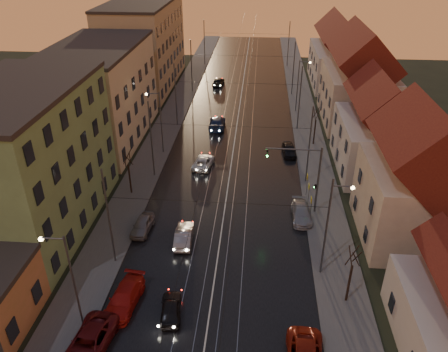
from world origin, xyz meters
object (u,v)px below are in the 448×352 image
(driving_car_2, at_px, (203,162))
(driving_car_3, at_px, (217,123))
(driving_car_0, at_px, (171,308))
(street_lamp_0, at_px, (68,274))
(driving_car_4, at_px, (218,82))
(parked_left_2, at_px, (124,298))
(parked_right_1, at_px, (301,213))
(parked_left_3, at_px, (143,225))
(driving_car_1, at_px, (184,235))
(street_lamp_2, at_px, (158,117))
(street_lamp_1, at_px, (332,218))
(parked_right_2, at_px, (289,150))
(traffic_light_mast, at_px, (308,172))
(parked_left_1, at_px, (89,343))
(street_lamp_3, at_px, (300,81))

(driving_car_2, distance_m, driving_car_3, 11.84)
(driving_car_0, distance_m, driving_car_3, 34.97)
(street_lamp_0, relative_size, driving_car_4, 1.89)
(street_lamp_0, relative_size, parked_left_2, 1.66)
(parked_left_2, bearing_deg, driving_car_3, 90.40)
(driving_car_3, xyz_separation_m, parked_right_1, (10.35, -21.80, -0.13))
(parked_left_3, bearing_deg, street_lamp_0, -94.21)
(driving_car_1, relative_size, driving_car_4, 1.00)
(street_lamp_2, relative_size, driving_car_4, 1.89)
(street_lamp_1, distance_m, parked_left_2, 17.06)
(street_lamp_0, xyz_separation_m, street_lamp_2, (0.00, 28.00, 0.00))
(street_lamp_2, distance_m, driving_car_1, 19.14)
(parked_right_2, bearing_deg, parked_right_1, -92.89)
(driving_car_0, distance_m, driving_car_4, 54.55)
(traffic_light_mast, relative_size, parked_left_1, 1.37)
(street_lamp_0, distance_m, driving_car_4, 56.51)
(street_lamp_0, bearing_deg, parked_left_2, 40.52)
(driving_car_0, distance_m, parked_left_1, 6.00)
(driving_car_4, bearing_deg, street_lamp_1, 111.48)
(street_lamp_2, bearing_deg, driving_car_3, 53.68)
(driving_car_1, relative_size, parked_right_2, 1.08)
(street_lamp_0, relative_size, driving_car_3, 1.51)
(street_lamp_2, bearing_deg, street_lamp_1, -47.68)
(parked_right_1, bearing_deg, driving_car_3, 113.55)
(street_lamp_2, distance_m, parked_right_1, 21.69)
(driving_car_2, bearing_deg, parked_right_1, 145.16)
(driving_car_3, xyz_separation_m, parked_left_3, (-4.58, -25.00, -0.12))
(street_lamp_0, bearing_deg, parked_left_1, -52.17)
(traffic_light_mast, distance_m, parked_left_1, 24.08)
(street_lamp_1, relative_size, street_lamp_2, 1.00)
(parked_right_1, bearing_deg, parked_left_1, -134.03)
(street_lamp_2, height_order, driving_car_3, street_lamp_2)
(driving_car_2, xyz_separation_m, parked_left_3, (-4.10, -13.17, 0.04))
(street_lamp_3, distance_m, parked_left_2, 44.70)
(driving_car_1, relative_size, driving_car_3, 0.79)
(traffic_light_mast, height_order, driving_car_2, traffic_light_mast)
(driving_car_1, distance_m, driving_car_2, 14.50)
(parked_left_3, bearing_deg, driving_car_2, 77.02)
(driving_car_1, bearing_deg, driving_car_4, -91.67)
(street_lamp_1, distance_m, driving_car_0, 14.15)
(street_lamp_0, distance_m, parked_right_1, 22.69)
(driving_car_4, xyz_separation_m, parked_left_1, (-3.18, -58.10, 0.01))
(driving_car_2, relative_size, parked_right_1, 1.00)
(driving_car_3, relative_size, parked_left_3, 1.40)
(parked_left_1, relative_size, parked_left_2, 1.09)
(driving_car_3, bearing_deg, driving_car_4, -86.75)
(street_lamp_2, xyz_separation_m, driving_car_1, (5.87, -17.73, -4.19))
(street_lamp_2, bearing_deg, parked_left_1, -87.12)
(driving_car_1, distance_m, driving_car_4, 45.91)
(driving_car_0, height_order, driving_car_1, driving_car_1)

